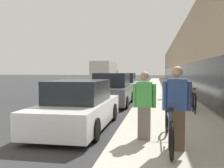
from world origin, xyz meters
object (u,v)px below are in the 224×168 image
object	(u,v)px
parked_sedan_curbside	(79,106)
vintage_roadster_curbside	(112,91)
person_rider	(177,108)
person_bystander	(144,105)
bike_rack_hoop	(194,100)
parked_sedan_far	(124,85)
moving_truck	(105,74)
tandem_bicycle	(169,127)
cruiser_bike_nearest	(193,100)

from	to	relation	value
parked_sedan_curbside	vintage_roadster_curbside	distance (m)	5.48
person_rider	parked_sedan_curbside	xyz separation A→B (m)	(-2.80, 2.04, -0.32)
person_bystander	bike_rack_hoop	xyz separation A→B (m)	(1.78, 4.16, -0.32)
parked_sedan_far	person_rider	bearing A→B (deg)	-78.05
parked_sedan_curbside	bike_rack_hoop	bearing A→B (deg)	36.21
vintage_roadster_curbside	moving_truck	size ratio (longest dim) A/B	0.61
person_bystander	parked_sedan_far	distance (m)	12.78
bike_rack_hoop	parked_sedan_far	size ratio (longest dim) A/B	0.19
bike_rack_hoop	moving_truck	world-z (taller)	moving_truck
parked_sedan_far	moving_truck	size ratio (longest dim) A/B	0.63
parked_sedan_curbside	person_bystander	bearing A→B (deg)	-32.57
tandem_bicycle	cruiser_bike_nearest	bearing A→B (deg)	76.76
bike_rack_hoop	vintage_roadster_curbside	distance (m)	4.62
person_bystander	moving_truck	world-z (taller)	moving_truck
vintage_roadster_curbside	person_bystander	bearing A→B (deg)	-73.61
parked_sedan_far	moving_truck	bearing A→B (deg)	109.32
tandem_bicycle	cruiser_bike_nearest	size ratio (longest dim) A/B	1.63
person_rider	parked_sedan_curbside	size ratio (longest dim) A/B	0.39
vintage_roadster_curbside	moving_truck	distance (m)	16.19
tandem_bicycle	bike_rack_hoop	distance (m)	4.67
person_rider	cruiser_bike_nearest	size ratio (longest dim) A/B	1.04
person_rider	tandem_bicycle	bearing A→B (deg)	111.58
bike_rack_hoop	parked_sedan_far	distance (m)	9.29
bike_rack_hoop	parked_sedan_far	xyz separation A→B (m)	(-3.88, 8.44, 0.12)
cruiser_bike_nearest	tandem_bicycle	bearing A→B (deg)	-103.24
person_bystander	tandem_bicycle	bearing A→B (deg)	-31.11
person_bystander	vintage_roadster_curbside	distance (m)	7.11
tandem_bicycle	person_rider	bearing A→B (deg)	-68.42
tandem_bicycle	person_rider	world-z (taller)	person_rider
person_bystander	parked_sedan_far	bearing A→B (deg)	99.46
person_bystander	vintage_roadster_curbside	bearing A→B (deg)	106.39
person_rider	moving_truck	bearing A→B (deg)	105.17
person_rider	person_bystander	world-z (taller)	person_rider
person_bystander	parked_sedan_far	size ratio (longest dim) A/B	0.38
bike_rack_hoop	moving_truck	size ratio (longest dim) A/B	0.12
person_rider	bike_rack_hoop	world-z (taller)	person_rider
tandem_bicycle	moving_truck	distance (m)	23.77
bike_rack_hoop	cruiser_bike_nearest	world-z (taller)	cruiser_bike_nearest
person_bystander	cruiser_bike_nearest	size ratio (longest dim) A/B	0.97
tandem_bicycle	vintage_roadster_curbside	xyz separation A→B (m)	(-2.58, 7.16, 0.25)
person_rider	cruiser_bike_nearest	distance (m)	6.11
person_rider	parked_sedan_far	world-z (taller)	person_rider
tandem_bicycle	parked_sedan_far	size ratio (longest dim) A/B	0.64
parked_sedan_curbside	moving_truck	bearing A→B (deg)	99.39
cruiser_bike_nearest	vintage_roadster_curbside	bearing A→B (deg)	158.37
person_bystander	parked_sedan_far	world-z (taller)	person_bystander
vintage_roadster_curbside	moving_truck	xyz separation A→B (m)	(-3.60, 15.77, 0.69)
tandem_bicycle	parked_sedan_curbside	size ratio (longest dim) A/B	0.61
moving_truck	person_bystander	bearing A→B (deg)	-76.07
person_rider	vintage_roadster_curbside	xyz separation A→B (m)	(-2.72, 7.52, -0.25)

